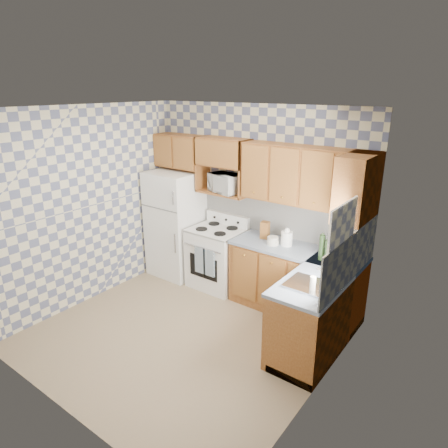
{
  "coord_description": "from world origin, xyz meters",
  "views": [
    {
      "loc": [
        2.91,
        -3.11,
        2.92
      ],
      "look_at": [
        0.05,
        0.75,
        1.25
      ],
      "focal_mm": 32.0,
      "sensor_mm": 36.0,
      "label": 1
    }
  ],
  "objects_px": {
    "refrigerator": "(176,224)",
    "stove_body": "(217,258)",
    "electric_kettle": "(287,239)",
    "microwave": "(226,183)"
  },
  "relations": [
    {
      "from": "stove_body",
      "to": "microwave",
      "type": "height_order",
      "value": "microwave"
    },
    {
      "from": "refrigerator",
      "to": "stove_body",
      "type": "bearing_deg",
      "value": 1.78
    },
    {
      "from": "electric_kettle",
      "to": "refrigerator",
      "type": "bearing_deg",
      "value": -178.11
    },
    {
      "from": "stove_body",
      "to": "microwave",
      "type": "relative_size",
      "value": 1.83
    },
    {
      "from": "refrigerator",
      "to": "electric_kettle",
      "type": "relative_size",
      "value": 8.84
    },
    {
      "from": "refrigerator",
      "to": "microwave",
      "type": "relative_size",
      "value": 3.41
    },
    {
      "from": "stove_body",
      "to": "microwave",
      "type": "xyz_separation_m",
      "value": [
        0.04,
        0.17,
        1.14
      ]
    },
    {
      "from": "refrigerator",
      "to": "electric_kettle",
      "type": "xyz_separation_m",
      "value": [
        1.94,
        0.06,
        0.18
      ]
    },
    {
      "from": "stove_body",
      "to": "electric_kettle",
      "type": "relative_size",
      "value": 4.73
    },
    {
      "from": "refrigerator",
      "to": "stove_body",
      "type": "height_order",
      "value": "refrigerator"
    }
  ]
}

